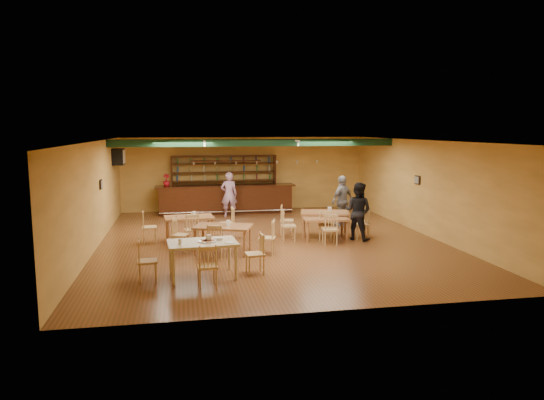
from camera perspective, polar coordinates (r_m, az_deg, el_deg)
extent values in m
plane|color=brown|center=(15.14, -0.23, -4.65)|extent=(12.00, 12.00, 0.00)
cube|color=black|center=(17.53, -1.87, 6.57)|extent=(10.00, 0.30, 0.25)
cube|color=white|center=(17.95, -7.89, 6.76)|extent=(0.05, 2.50, 0.05)
cube|color=white|center=(18.37, 2.20, 6.86)|extent=(0.05, 2.50, 0.05)
cube|color=white|center=(18.88, -17.13, 4.75)|extent=(0.34, 0.70, 0.48)
cube|color=black|center=(15.79, -18.96, 1.70)|extent=(0.04, 0.34, 0.28)
cube|color=black|center=(16.91, 16.28, 2.22)|extent=(0.04, 0.34, 0.28)
cube|color=#35190A|center=(19.95, -5.29, 0.09)|extent=(5.50, 0.85, 1.13)
cube|color=#35190A|center=(20.50, -5.47, 1.92)|extent=(4.26, 0.40, 2.28)
imported|color=#B1101D|center=(19.78, -11.98, 2.23)|extent=(0.35, 0.35, 0.48)
cube|color=#986036|center=(15.34, -9.43, -3.21)|extent=(1.52, 0.99, 0.72)
cube|color=#986036|center=(15.91, 6.04, -2.67)|extent=(1.69, 1.26, 0.75)
cube|color=#986036|center=(13.64, -5.60, -4.49)|extent=(1.72, 1.35, 0.76)
cube|color=#986036|center=(15.28, 6.10, -3.27)|extent=(1.42, 0.92, 0.68)
cube|color=tan|center=(11.51, -7.93, -6.74)|extent=(1.61, 1.11, 0.82)
cylinder|color=silver|center=(11.41, -7.42, -4.69)|extent=(0.51, 0.51, 0.01)
cylinder|color=#EAE5C6|center=(11.23, -10.47, -4.72)|extent=(0.08, 0.08, 0.11)
cube|color=white|center=(11.64, -6.12, -4.37)|extent=(0.21, 0.16, 0.03)
cube|color=silver|center=(11.48, -6.61, -4.55)|extent=(0.33, 0.22, 0.00)
cylinder|color=white|center=(11.24, -4.83, -4.86)|extent=(0.24, 0.24, 0.01)
imported|color=#9E52B1|center=(19.10, -4.94, 0.63)|extent=(0.63, 0.42, 1.72)
imported|color=black|center=(15.33, 9.79, -1.27)|extent=(1.07, 1.07, 1.75)
imported|color=gray|center=(17.43, 8.05, -0.10)|extent=(1.10, 0.90, 1.75)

